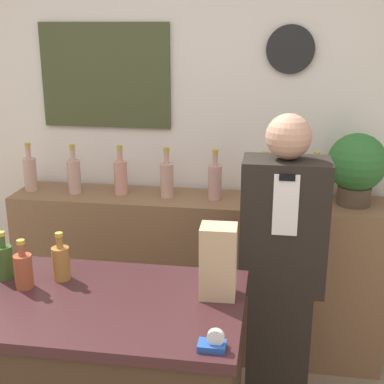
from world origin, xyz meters
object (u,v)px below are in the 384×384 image
object	(u,v)px
paper_bag	(218,262)
tape_dispenser	(213,343)
potted_plant	(357,166)
shopkeeper	(281,277)

from	to	relation	value
paper_bag	tape_dispenser	bearing A→B (deg)	-86.13
potted_plant	paper_bag	world-z (taller)	potted_plant
shopkeeper	tape_dispenser	bearing A→B (deg)	-103.79
potted_plant	tape_dispenser	world-z (taller)	potted_plant
potted_plant	shopkeeper	bearing A→B (deg)	-124.58
shopkeeper	tape_dispenser	distance (m)	0.97
shopkeeper	potted_plant	size ratio (longest dim) A/B	3.90
tape_dispenser	paper_bag	bearing A→B (deg)	93.87
shopkeeper	potted_plant	world-z (taller)	shopkeeper
shopkeeper	potted_plant	distance (m)	0.82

